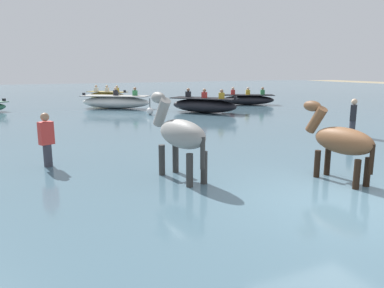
{
  "coord_description": "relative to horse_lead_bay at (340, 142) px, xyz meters",
  "views": [
    {
      "loc": [
        -5.08,
        -4.59,
        2.65
      ],
      "look_at": [
        -1.37,
        3.45,
        0.84
      ],
      "focal_mm": 34.85,
      "sensor_mm": 36.0,
      "label": 1
    }
  ],
  "objects": [
    {
      "name": "boat_mid_outer",
      "position": [
        0.01,
        22.3,
        -0.5
      ],
      "size": [
        2.92,
        2.96,
        1.08
      ],
      "color": "gold",
      "rests_on": "water_surface"
    },
    {
      "name": "person_onlooker_right",
      "position": [
        -5.41,
        3.76,
        -0.29
      ],
      "size": [
        0.37,
        0.3,
        1.63
      ],
      "color": "#383842",
      "rests_on": "ground"
    },
    {
      "name": "water_surface",
      "position": [
        -0.82,
        9.07,
        -0.98
      ],
      "size": [
        90.0,
        90.0,
        0.34
      ],
      "primitive_type": "cube",
      "color": "#476675",
      "rests_on": "ground"
    },
    {
      "name": "ground_plane",
      "position": [
        -0.82,
        -0.93,
        -1.16
      ],
      "size": [
        120.0,
        120.0,
        0.0
      ],
      "primitive_type": "plane",
      "color": "gray"
    },
    {
      "name": "horse_lead_bay",
      "position": [
        0.0,
        0.0,
        0.0
      ],
      "size": [
        0.62,
        1.8,
        1.95
      ],
      "color": "brown",
      "rests_on": "ground"
    },
    {
      "name": "channel_buoy",
      "position": [
        0.02,
        12.39,
        -0.63
      ],
      "size": [
        0.36,
        0.36,
        0.82
      ],
      "color": "silver",
      "rests_on": "water_surface"
    },
    {
      "name": "person_spectator_far",
      "position": [
        4.46,
        3.7,
        -0.29
      ],
      "size": [
        0.37,
        0.36,
        1.63
      ],
      "color": "#383842",
      "rests_on": "ground"
    },
    {
      "name": "boat_distant_west",
      "position": [
        2.91,
        12.05,
        -0.42
      ],
      "size": [
        3.33,
        3.64,
        1.25
      ],
      "color": "black",
      "rests_on": "water_surface"
    },
    {
      "name": "horse_trailing_grey",
      "position": [
        -2.92,
        1.54,
        0.11
      ],
      "size": [
        0.79,
        1.97,
        2.13
      ],
      "color": "gray",
      "rests_on": "ground"
    },
    {
      "name": "boat_distant_east",
      "position": [
        -0.84,
        16.11,
        -0.44
      ],
      "size": [
        4.08,
        3.34,
        1.22
      ],
      "color": "silver",
      "rests_on": "water_surface"
    },
    {
      "name": "boat_near_starboard",
      "position": [
        7.4,
        14.77,
        -0.48
      ],
      "size": [
        3.52,
        2.46,
        1.12
      ],
      "color": "black",
      "rests_on": "water_surface"
    }
  ]
}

